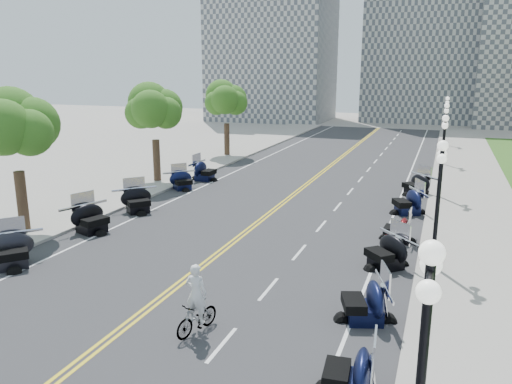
% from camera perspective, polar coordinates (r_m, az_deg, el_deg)
% --- Properties ---
extents(ground, '(160.00, 160.00, 0.00)m').
position_cam_1_polar(ground, '(19.34, -7.67, -9.56)').
color(ground, gray).
extents(road, '(16.00, 90.00, 0.01)m').
position_cam_1_polar(road, '(28.03, 2.05, -2.08)').
color(road, '#333335').
rests_on(road, ground).
extents(centerline_yellow_a, '(0.12, 90.00, 0.00)m').
position_cam_1_polar(centerline_yellow_a, '(28.06, 1.82, -2.04)').
color(centerline_yellow_a, yellow).
rests_on(centerline_yellow_a, road).
extents(centerline_yellow_b, '(0.12, 90.00, 0.00)m').
position_cam_1_polar(centerline_yellow_b, '(27.99, 2.29, -2.08)').
color(centerline_yellow_b, yellow).
rests_on(centerline_yellow_b, road).
extents(edge_line_north, '(0.12, 90.00, 0.00)m').
position_cam_1_polar(edge_line_north, '(26.76, 15.16, -3.30)').
color(edge_line_north, white).
rests_on(edge_line_north, road).
extents(edge_line_south, '(0.12, 90.00, 0.00)m').
position_cam_1_polar(edge_line_south, '(30.61, -9.36, -0.89)').
color(edge_line_south, white).
rests_on(edge_line_south, road).
extents(lane_dash_5, '(0.12, 2.00, 0.00)m').
position_cam_1_polar(lane_dash_5, '(14.84, -3.93, -17.01)').
color(lane_dash_5, white).
rests_on(lane_dash_5, road).
extents(lane_dash_6, '(0.12, 2.00, 0.00)m').
position_cam_1_polar(lane_dash_6, '(18.14, 1.44, -11.02)').
color(lane_dash_6, white).
rests_on(lane_dash_6, road).
extents(lane_dash_7, '(0.12, 2.00, 0.00)m').
position_cam_1_polar(lane_dash_7, '(21.67, 4.98, -6.86)').
color(lane_dash_7, white).
rests_on(lane_dash_7, road).
extents(lane_dash_8, '(0.12, 2.00, 0.00)m').
position_cam_1_polar(lane_dash_8, '(25.34, 7.47, -3.88)').
color(lane_dash_8, white).
rests_on(lane_dash_8, road).
extents(lane_dash_9, '(0.12, 2.00, 0.00)m').
position_cam_1_polar(lane_dash_9, '(29.10, 9.31, -1.65)').
color(lane_dash_9, white).
rests_on(lane_dash_9, road).
extents(lane_dash_10, '(0.12, 2.00, 0.00)m').
position_cam_1_polar(lane_dash_10, '(32.91, 10.72, 0.07)').
color(lane_dash_10, white).
rests_on(lane_dash_10, road).
extents(lane_dash_11, '(0.12, 2.00, 0.00)m').
position_cam_1_polar(lane_dash_11, '(36.77, 11.84, 1.43)').
color(lane_dash_11, white).
rests_on(lane_dash_11, road).
extents(lane_dash_12, '(0.12, 2.00, 0.00)m').
position_cam_1_polar(lane_dash_12, '(40.65, 12.75, 2.53)').
color(lane_dash_12, white).
rests_on(lane_dash_12, road).
extents(lane_dash_13, '(0.12, 2.00, 0.00)m').
position_cam_1_polar(lane_dash_13, '(44.55, 13.50, 3.44)').
color(lane_dash_13, white).
rests_on(lane_dash_13, road).
extents(lane_dash_14, '(0.12, 2.00, 0.00)m').
position_cam_1_polar(lane_dash_14, '(48.47, 14.13, 4.20)').
color(lane_dash_14, white).
rests_on(lane_dash_14, road).
extents(lane_dash_15, '(0.12, 2.00, 0.00)m').
position_cam_1_polar(lane_dash_15, '(52.40, 14.67, 4.84)').
color(lane_dash_15, white).
rests_on(lane_dash_15, road).
extents(lane_dash_16, '(0.12, 2.00, 0.00)m').
position_cam_1_polar(lane_dash_16, '(56.34, 15.13, 5.40)').
color(lane_dash_16, white).
rests_on(lane_dash_16, road).
extents(lane_dash_17, '(0.12, 2.00, 0.00)m').
position_cam_1_polar(lane_dash_17, '(60.29, 15.53, 5.88)').
color(lane_dash_17, white).
rests_on(lane_dash_17, road).
extents(lane_dash_18, '(0.12, 2.00, 0.00)m').
position_cam_1_polar(lane_dash_18, '(64.25, 15.88, 6.31)').
color(lane_dash_18, white).
rests_on(lane_dash_18, road).
extents(lane_dash_19, '(0.12, 2.00, 0.00)m').
position_cam_1_polar(lane_dash_19, '(68.21, 16.20, 6.68)').
color(lane_dash_19, white).
rests_on(lane_dash_19, road).
extents(sidewalk_north, '(5.00, 90.00, 0.15)m').
position_cam_1_polar(sidewalk_north, '(26.71, 23.96, -3.91)').
color(sidewalk_north, '#9E9991').
rests_on(sidewalk_north, ground).
extents(sidewalk_south, '(5.00, 90.00, 0.15)m').
position_cam_1_polar(sidewalk_south, '(32.80, -15.59, -0.13)').
color(sidewalk_south, '#9E9991').
rests_on(sidewalk_south, ground).
extents(distant_block_a, '(18.00, 14.00, 26.00)m').
position_cam_1_polar(distant_block_a, '(82.20, 1.92, 17.35)').
color(distant_block_a, gray).
rests_on(distant_block_a, ground).
extents(distant_block_b, '(16.00, 12.00, 30.00)m').
position_cam_1_polar(distant_block_b, '(84.03, 18.47, 17.98)').
color(distant_block_b, gray).
rests_on(distant_block_b, ground).
extents(street_lamp_2, '(0.50, 1.20, 4.90)m').
position_cam_1_polar(street_lamp_2, '(20.19, 20.04, -1.48)').
color(street_lamp_2, black).
rests_on(street_lamp_2, sidewalk_north).
extents(street_lamp_3, '(0.50, 1.20, 4.90)m').
position_cam_1_polar(street_lamp_3, '(31.96, 20.51, 3.78)').
color(street_lamp_3, black).
rests_on(street_lamp_3, sidewalk_north).
extents(street_lamp_4, '(0.50, 1.20, 4.90)m').
position_cam_1_polar(street_lamp_4, '(43.85, 20.73, 6.20)').
color(street_lamp_4, black).
rests_on(street_lamp_4, sidewalk_north).
extents(street_lamp_5, '(0.50, 1.20, 4.90)m').
position_cam_1_polar(street_lamp_5, '(55.79, 20.86, 7.59)').
color(street_lamp_5, black).
rests_on(street_lamp_5, sidewalk_north).
extents(tree_2, '(4.80, 4.80, 9.20)m').
position_cam_1_polar(tree_2, '(25.76, -25.88, 5.96)').
color(tree_2, '#235619').
rests_on(tree_2, sidewalk_south).
extents(tree_3, '(4.80, 4.80, 9.20)m').
position_cam_1_polar(tree_3, '(35.07, -11.53, 8.70)').
color(tree_3, '#235619').
rests_on(tree_3, sidewalk_south).
extents(tree_4, '(4.80, 4.80, 9.20)m').
position_cam_1_polar(tree_4, '(45.64, -3.40, 10.02)').
color(tree_4, '#235619').
rests_on(tree_4, sidewalk_south).
extents(motorcycle_n_4, '(2.07, 2.07, 1.33)m').
position_cam_1_polar(motorcycle_n_4, '(12.77, 10.66, -19.34)').
color(motorcycle_n_4, black).
rests_on(motorcycle_n_4, road).
extents(motorcycle_n_5, '(2.65, 2.65, 1.46)m').
position_cam_1_polar(motorcycle_n_5, '(16.10, 12.32, -11.86)').
color(motorcycle_n_5, black).
rests_on(motorcycle_n_5, road).
extents(motorcycle_n_6, '(2.99, 2.99, 1.48)m').
position_cam_1_polar(motorcycle_n_6, '(20.39, 14.68, -6.43)').
color(motorcycle_n_6, black).
rests_on(motorcycle_n_6, road).
extents(motorcycle_n_7, '(1.88, 1.88, 1.25)m').
position_cam_1_polar(motorcycle_n_7, '(23.79, 15.84, -3.91)').
color(motorcycle_n_7, '#590A0C').
rests_on(motorcycle_n_7, road).
extents(motorcycle_n_8, '(2.92, 2.92, 1.52)m').
position_cam_1_polar(motorcycle_n_8, '(28.34, 16.97, -0.91)').
color(motorcycle_n_8, black).
rests_on(motorcycle_n_8, road).
extents(motorcycle_n_9, '(2.98, 2.98, 1.48)m').
position_cam_1_polar(motorcycle_n_9, '(32.91, 17.84, 0.95)').
color(motorcycle_n_9, black).
rests_on(motorcycle_n_9, road).
extents(motorcycle_s_5, '(3.06, 3.06, 1.52)m').
position_cam_1_polar(motorcycle_s_5, '(22.05, -26.18, -5.84)').
color(motorcycle_s_5, black).
rests_on(motorcycle_s_5, road).
extents(motorcycle_s_6, '(2.82, 2.82, 1.54)m').
position_cam_1_polar(motorcycle_s_6, '(25.27, -18.34, -2.72)').
color(motorcycle_s_6, black).
rests_on(motorcycle_s_6, road).
extents(motorcycle_s_7, '(3.04, 3.04, 1.51)m').
position_cam_1_polar(motorcycle_s_7, '(28.17, -13.40, -0.79)').
color(motorcycle_s_7, black).
rests_on(motorcycle_s_7, road).
extents(motorcycle_s_8, '(2.73, 2.73, 1.35)m').
position_cam_1_polar(motorcycle_s_8, '(33.12, -8.45, 1.43)').
color(motorcycle_s_8, black).
rests_on(motorcycle_s_8, road).
extents(motorcycle_s_9, '(2.23, 2.23, 1.53)m').
position_cam_1_polar(motorcycle_s_9, '(35.74, -5.91, 2.54)').
color(motorcycle_s_9, black).
rests_on(motorcycle_s_9, road).
extents(bicycle, '(0.93, 1.74, 1.01)m').
position_cam_1_polar(bicycle, '(15.28, -6.77, -14.02)').
color(bicycle, '#A51414').
rests_on(bicycle, road).
extents(cyclist_rider, '(0.67, 0.44, 1.83)m').
position_cam_1_polar(cyclist_rider, '(14.68, -6.92, -9.12)').
color(cyclist_rider, silver).
rests_on(cyclist_rider, bicycle).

